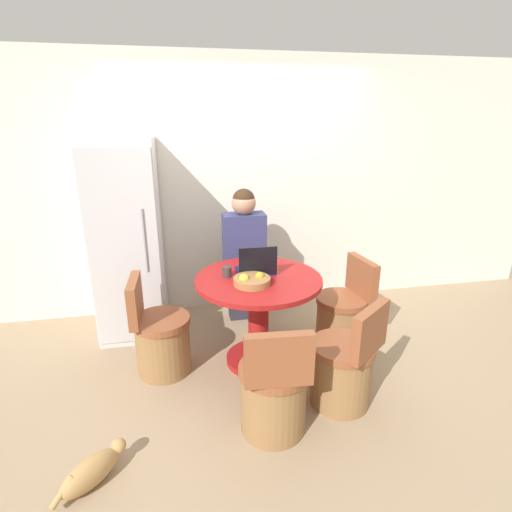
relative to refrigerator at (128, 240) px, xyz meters
The scene contains 13 objects.
ground_plane 1.77m from the refrigerator, 38.94° to the right, with size 12.00×12.00×0.00m, color #9E8466.
wall_back 1.30m from the refrigerator, 18.95° to the left, with size 7.00×0.06×2.60m.
refrigerator is the anchor object (origin of this frame).
dining_table 1.40m from the refrigerator, 36.76° to the right, with size 1.03×1.03×0.78m.
chair_near_camera 2.00m from the refrigerator, 57.84° to the right, with size 0.46×0.46×0.83m.
chair_left_side 1.04m from the refrigerator, 70.99° to the right, with size 0.46×0.46×0.83m.
chair_near_right_corner 2.23m from the refrigerator, 42.55° to the right, with size 0.53×0.53×0.83m.
chair_right_side 2.10m from the refrigerator, 20.42° to the right, with size 0.47×0.46×0.83m.
person_seated 1.09m from the refrigerator, ahead, with size 0.40×0.37×1.38m.
laptop 1.29m from the refrigerator, 33.43° to the right, with size 0.31×0.23×0.25m.
fruit_bowl 1.37m from the refrigerator, 42.90° to the right, with size 0.29×0.29×0.10m.
coffee_cup 1.11m from the refrigerator, 41.48° to the right, with size 0.07×0.07×0.08m.
cat 2.00m from the refrigerator, 93.37° to the right, with size 0.37×0.37×0.17m.
Camera 1 is at (-0.70, -2.77, 2.00)m, focal length 28.00 mm.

